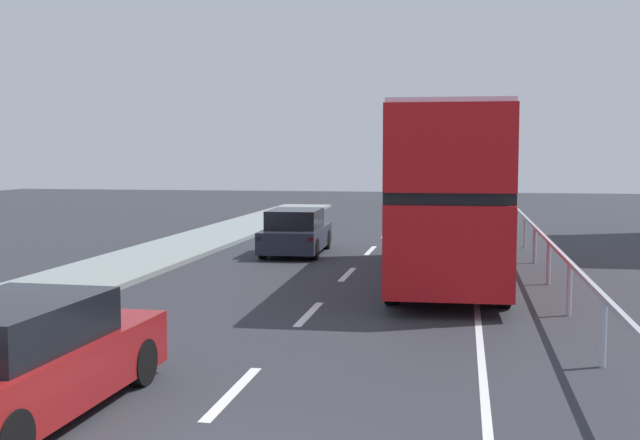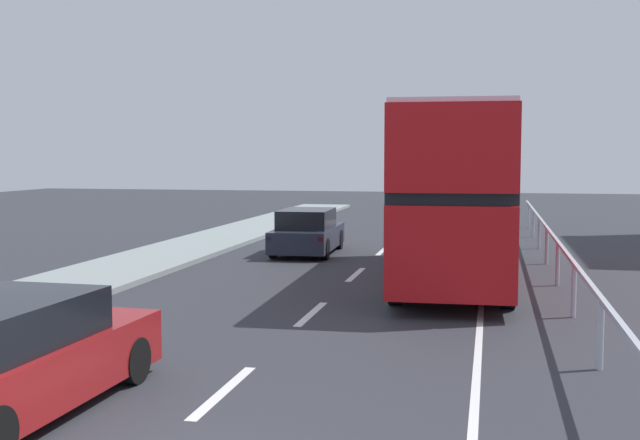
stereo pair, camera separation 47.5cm
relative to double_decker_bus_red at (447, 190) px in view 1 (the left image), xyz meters
name	(u,v)px [view 1 (the left image)]	position (x,y,z in m)	size (l,w,h in m)	color
lane_paint_markings	(413,313)	(-0.55, -4.37, -2.25)	(3.41, 46.00, 0.01)	silver
bridge_side_railing	(570,271)	(2.46, -4.09, -1.37)	(0.10, 42.00, 1.08)	#B0B2BE
double_decker_bus_red	(447,190)	(0.00, 0.00, 0.00)	(2.80, 10.14, 4.21)	#B71216
hatchback_car_near	(19,361)	(-4.75, -11.54, -1.56)	(1.96, 4.50, 1.45)	maroon
sedan_car_ahead	(296,232)	(-4.79, 4.49, -1.58)	(1.91, 4.22, 1.42)	#1E2231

